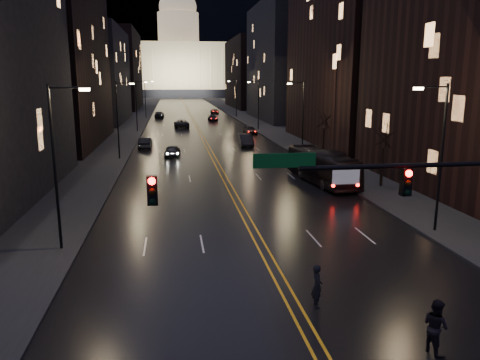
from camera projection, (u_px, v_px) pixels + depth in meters
name	position (u px, v px, depth m)	size (l,w,h in m)	color
ground	(307.00, 330.00, 17.53)	(900.00, 900.00, 0.00)	black
road	(188.00, 110.00, 143.29)	(20.00, 320.00, 0.02)	black
sidewalk_left	(141.00, 110.00, 141.31)	(8.00, 320.00, 0.16)	black
sidewalk_right	(233.00, 109.00, 145.23)	(8.00, 320.00, 0.16)	black
center_line	(188.00, 110.00, 143.28)	(0.62, 320.00, 0.01)	orange
building_left_mid	(50.00, 43.00, 63.87)	(12.00, 30.00, 28.00)	black
building_left_far	(95.00, 76.00, 101.48)	(12.00, 34.00, 20.00)	black
building_left_dist	(119.00, 70.00, 147.49)	(12.00, 40.00, 24.00)	black
building_right_tall	(356.00, 7.00, 64.82)	(12.00, 30.00, 38.00)	black
building_right_mid	(284.00, 62.00, 106.72)	(12.00, 34.00, 26.00)	black
building_right_dist	(250.00, 74.00, 153.58)	(12.00, 40.00, 22.00)	black
mountain_ridge	(225.00, 9.00, 377.00)	(520.00, 60.00, 130.00)	black
capitol	(179.00, 64.00, 255.75)	(90.00, 50.00, 58.50)	black
traffic_signal	(466.00, 193.00, 17.27)	(17.29, 0.45, 7.00)	black
streetlamp_right_near	(439.00, 151.00, 27.64)	(2.13, 0.25, 9.00)	black
streetlamp_left_near	(58.00, 159.00, 24.62)	(2.13, 0.25, 9.00)	black
streetlamp_right_mid	(302.00, 114.00, 56.66)	(2.13, 0.25, 9.00)	black
streetlamp_left_mid	(119.00, 116.00, 53.64)	(2.13, 0.25, 9.00)	black
streetlamp_right_far	(257.00, 102.00, 85.68)	(2.13, 0.25, 9.00)	black
streetlamp_left_far	(137.00, 103.00, 82.66)	(2.13, 0.25, 9.00)	black
streetlamp_right_dist	(236.00, 96.00, 114.70)	(2.13, 0.25, 9.00)	black
streetlamp_left_dist	(146.00, 97.00, 111.68)	(2.13, 0.25, 9.00)	black
tree_right_mid	(384.00, 136.00, 39.67)	(2.40, 2.40, 6.65)	black
tree_right_far	(324.00, 120.00, 55.15)	(2.40, 2.40, 6.65)	black
bus	(322.00, 166.00, 42.25)	(2.53, 10.81, 3.01)	black
oncoming_car_a	(172.00, 151.00, 56.81)	(1.70, 4.22, 1.44)	black
oncoming_car_b	(145.00, 143.00, 63.33)	(1.59, 4.57, 1.51)	black
oncoming_car_c	(182.00, 124.00, 90.47)	(2.67, 5.80, 1.61)	black
oncoming_car_d	(159.00, 115.00, 113.83)	(2.15, 5.30, 1.54)	black
receding_car_a	(246.00, 140.00, 65.36)	(1.78, 5.12, 1.69)	black
receding_car_b	(250.00, 130.00, 79.13)	(1.83, 4.55, 1.55)	black
receding_car_c	(213.00, 118.00, 104.69)	(1.85, 4.55, 1.32)	black
receding_car_d	(215.00, 111.00, 127.08)	(2.10, 4.56, 1.27)	black
pedestrian_a	(317.00, 286.00, 19.16)	(0.67, 0.44, 1.85)	black
pedestrian_b	(436.00, 326.00, 15.93)	(0.95, 0.52, 1.96)	black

